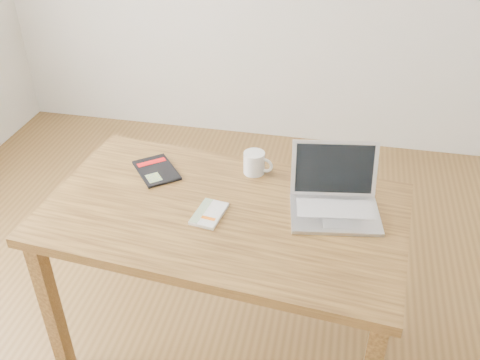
% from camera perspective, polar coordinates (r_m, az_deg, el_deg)
% --- Properties ---
extents(room, '(4.04, 4.04, 2.70)m').
position_cam_1_polar(room, '(1.64, -4.88, 12.64)').
color(room, brown).
rests_on(room, ground).
extents(desk, '(1.40, 0.88, 0.75)m').
position_cam_1_polar(desk, '(2.04, -1.72, -5.17)').
color(desk, brown).
rests_on(desk, ground).
extents(white_guidebook, '(0.12, 0.17, 0.01)m').
position_cam_1_polar(white_guidebook, '(1.96, -3.32, -3.61)').
color(white_guidebook, beige).
rests_on(white_guidebook, desk).
extents(black_guidebook, '(0.24, 0.25, 0.01)m').
position_cam_1_polar(black_guidebook, '(2.22, -8.91, 1.03)').
color(black_guidebook, black).
rests_on(black_guidebook, desk).
extents(laptop, '(0.36, 0.33, 0.22)m').
position_cam_1_polar(laptop, '(2.00, 10.06, -1.85)').
color(laptop, silver).
rests_on(laptop, desk).
extents(coffee_mug, '(0.12, 0.09, 0.09)m').
position_cam_1_polar(coffee_mug, '(2.17, 1.60, 1.88)').
color(coffee_mug, white).
rests_on(coffee_mug, desk).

